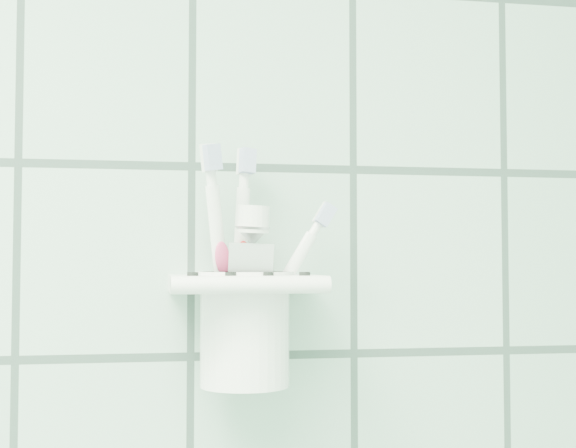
{
  "coord_description": "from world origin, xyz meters",
  "views": [
    {
      "loc": [
        0.58,
        0.45,
        1.34
      ],
      "look_at": [
        0.7,
        1.1,
        1.37
      ],
      "focal_mm": 50.0,
      "sensor_mm": 36.0,
      "label": 1
    }
  ],
  "objects_px": {
    "cup": "(245,324)",
    "toothbrush_pink": "(231,258)",
    "holder_bracket": "(244,285)",
    "toothbrush_orange": "(228,274)",
    "toothbrush_blue": "(235,259)",
    "toothpaste_tube": "(247,278)"
  },
  "relations": [
    {
      "from": "cup",
      "to": "toothbrush_pink",
      "type": "relative_size",
      "value": 0.49
    },
    {
      "from": "holder_bracket",
      "to": "toothbrush_orange",
      "type": "relative_size",
      "value": 0.76
    },
    {
      "from": "toothbrush_blue",
      "to": "toothbrush_orange",
      "type": "bearing_deg",
      "value": -143.5
    },
    {
      "from": "cup",
      "to": "toothpaste_tube",
      "type": "relative_size",
      "value": 0.66
    },
    {
      "from": "holder_bracket",
      "to": "toothbrush_blue",
      "type": "height_order",
      "value": "toothbrush_blue"
    },
    {
      "from": "cup",
      "to": "holder_bracket",
      "type": "bearing_deg",
      "value": -102.92
    },
    {
      "from": "holder_bracket",
      "to": "cup",
      "type": "relative_size",
      "value": 1.3
    },
    {
      "from": "toothbrush_blue",
      "to": "toothbrush_pink",
      "type": "bearing_deg",
      "value": 85.66
    },
    {
      "from": "toothbrush_pink",
      "to": "toothbrush_orange",
      "type": "relative_size",
      "value": 1.2
    },
    {
      "from": "holder_bracket",
      "to": "toothbrush_orange",
      "type": "bearing_deg",
      "value": -161.92
    },
    {
      "from": "toothbrush_pink",
      "to": "toothbrush_blue",
      "type": "xyz_separation_m",
      "value": [
        0.0,
        -0.01,
        -0.0
      ]
    },
    {
      "from": "cup",
      "to": "toothbrush_pink",
      "type": "distance_m",
      "value": 0.06
    },
    {
      "from": "toothbrush_blue",
      "to": "toothbrush_orange",
      "type": "xyz_separation_m",
      "value": [
        -0.01,
        -0.01,
        -0.01
      ]
    },
    {
      "from": "toothbrush_blue",
      "to": "toothpaste_tube",
      "type": "height_order",
      "value": "toothbrush_blue"
    },
    {
      "from": "toothbrush_pink",
      "to": "toothbrush_orange",
      "type": "xyz_separation_m",
      "value": [
        -0.01,
        -0.02,
        -0.01
      ]
    },
    {
      "from": "cup",
      "to": "toothbrush_orange",
      "type": "bearing_deg",
      "value": -150.39
    },
    {
      "from": "toothpaste_tube",
      "to": "toothbrush_pink",
      "type": "bearing_deg",
      "value": 132.32
    },
    {
      "from": "holder_bracket",
      "to": "cup",
      "type": "xyz_separation_m",
      "value": [
        0.0,
        0.0,
        -0.03
      ]
    },
    {
      "from": "cup",
      "to": "toothbrush_blue",
      "type": "height_order",
      "value": "toothbrush_blue"
    },
    {
      "from": "cup",
      "to": "toothbrush_blue",
      "type": "distance_m",
      "value": 0.06
    },
    {
      "from": "holder_bracket",
      "to": "toothbrush_orange",
      "type": "distance_m",
      "value": 0.02
    },
    {
      "from": "holder_bracket",
      "to": "toothpaste_tube",
      "type": "bearing_deg",
      "value": -70.9
    }
  ]
}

